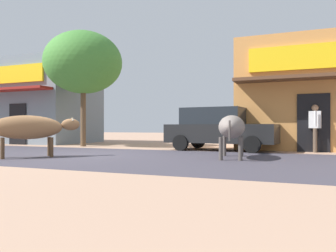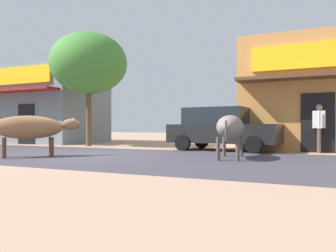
# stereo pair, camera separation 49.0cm
# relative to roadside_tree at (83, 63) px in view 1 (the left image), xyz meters

# --- Properties ---
(ground) EXTENTS (80.00, 80.00, 0.00)m
(ground) POSITION_rel_roadside_tree_xyz_m (2.69, -4.14, -3.89)
(ground) COLOR tan
(asphalt_road) EXTENTS (72.00, 6.34, 0.00)m
(asphalt_road) POSITION_rel_roadside_tree_xyz_m (2.69, -4.14, -3.89)
(asphalt_road) COLOR #433F49
(asphalt_road) RESTS_ON ground
(storefront_left_cafe) EXTENTS (7.29, 5.18, 4.65)m
(storefront_left_cafe) POSITION_rel_roadside_tree_xyz_m (-5.37, 2.27, -1.56)
(storefront_left_cafe) COLOR slate
(storefront_left_cafe) RESTS_ON ground
(storefront_right_club) EXTENTS (6.01, 5.18, 4.40)m
(storefront_right_club) POSITION_rel_roadside_tree_xyz_m (9.97, 2.27, -1.68)
(storefront_right_club) COLOR #CE8A46
(storefront_right_club) RESTS_ON ground
(roadside_tree) EXTENTS (3.60, 3.60, 5.34)m
(roadside_tree) POSITION_rel_roadside_tree_xyz_m (0.00, 0.00, 0.00)
(roadside_tree) COLOR brown
(roadside_tree) RESTS_ON ground
(parked_hatchback_car) EXTENTS (4.28, 2.24, 1.64)m
(parked_hatchback_car) POSITION_rel_roadside_tree_xyz_m (6.50, -0.22, -3.05)
(parked_hatchback_car) COLOR black
(parked_hatchback_car) RESTS_ON ground
(cow_near_brown) EXTENTS (2.04, 2.23, 1.24)m
(cow_near_brown) POSITION_rel_roadside_tree_xyz_m (1.99, -5.35, -3.01)
(cow_near_brown) COLOR olive
(cow_near_brown) RESTS_ON ground
(cow_far_dark) EXTENTS (1.03, 2.70, 1.24)m
(cow_far_dark) POSITION_rel_roadside_tree_xyz_m (7.57, -3.30, -3.00)
(cow_far_dark) COLOR gray
(cow_far_dark) RESTS_ON ground
(pedestrian_by_shop) EXTENTS (0.43, 0.61, 1.70)m
(pedestrian_by_shop) POSITION_rel_roadside_tree_xyz_m (9.88, 0.01, -2.89)
(pedestrian_by_shop) COLOR brown
(pedestrian_by_shop) RESTS_ON ground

